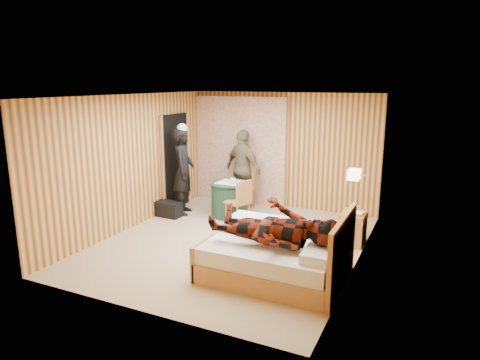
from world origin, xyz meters
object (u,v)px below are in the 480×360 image
at_px(wall_lamp, 354,174).
at_px(duffel_bag, 168,209).
at_px(chair_near, 240,199).
at_px(man_at_table, 243,169).
at_px(man_on_bed, 273,217).
at_px(woman_standing, 183,171).
at_px(round_table, 230,199).
at_px(chair_far, 244,184).
at_px(nightstand, 353,227).
at_px(bed, 277,255).

height_order(wall_lamp, duffel_bag, wall_lamp).
xyz_separation_m(chair_near, duffel_bag, (-1.54, -0.21, -0.35)).
xyz_separation_m(man_at_table, man_on_bed, (1.87, -3.11, 0.08)).
bearing_deg(chair_near, man_at_table, -137.48).
height_order(wall_lamp, woman_standing, woman_standing).
height_order(woman_standing, man_at_table, woman_standing).
xyz_separation_m(round_table, chair_far, (0.02, 0.64, 0.18)).
bearing_deg(chair_far, woman_standing, -121.32).
relative_size(woman_standing, man_at_table, 1.05).
relative_size(nightstand, man_at_table, 0.33).
bearing_deg(round_table, chair_far, 88.00).
bearing_deg(man_at_table, nightstand, 178.83).
distance_m(bed, duffel_bag, 3.39).
xyz_separation_m(wall_lamp, nightstand, (-0.04, 0.42, -1.02)).
distance_m(wall_lamp, round_table, 2.95).
relative_size(wall_lamp, man_on_bed, 0.15).
height_order(chair_near, man_at_table, man_at_table).
distance_m(bed, chair_far, 3.39).
xyz_separation_m(duffel_bag, man_at_table, (1.13, 1.26, 0.70)).
bearing_deg(man_on_bed, bed, 95.27).
bearing_deg(man_at_table, duffel_bag, 71.05).
xyz_separation_m(round_table, duffel_bag, (-1.13, -0.59, -0.20)).
xyz_separation_m(wall_lamp, woman_standing, (-3.59, 0.65, -0.39)).
xyz_separation_m(nightstand, round_table, (-2.60, 0.48, 0.08)).
bearing_deg(chair_far, nightstand, -7.60).
bearing_deg(chair_far, man_at_table, 139.35).
bearing_deg(duffel_bag, wall_lamp, -2.75).
xyz_separation_m(nightstand, chair_near, (-2.19, 0.11, 0.22)).
distance_m(woman_standing, man_on_bed, 3.56).
relative_size(bed, chair_near, 2.23).
relative_size(duffel_bag, woman_standing, 0.31).
distance_m(wall_lamp, chair_far, 3.14).
distance_m(bed, chair_near, 2.34).
xyz_separation_m(nightstand, woman_standing, (-3.55, 0.23, 0.63)).
bearing_deg(woman_standing, duffel_bag, 130.82).
distance_m(nightstand, woman_standing, 3.61).
relative_size(bed, man_at_table, 1.13).
bearing_deg(round_table, duffel_bag, -152.53).
height_order(round_table, man_on_bed, man_on_bed).
relative_size(wall_lamp, bed, 0.13).
height_order(bed, man_on_bed, man_on_bed).
distance_m(bed, nightstand, 1.88).
xyz_separation_m(wall_lamp, man_on_bed, (-0.77, -1.53, -0.36)).
bearing_deg(chair_far, bed, -41.34).
bearing_deg(nightstand, wall_lamp, -84.12).
bearing_deg(round_table, man_at_table, 90.00).
relative_size(wall_lamp, nightstand, 0.46).
bearing_deg(man_at_table, bed, 145.54).
relative_size(bed, duffel_bag, 3.48).
bearing_deg(woman_standing, nightstand, -114.26).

